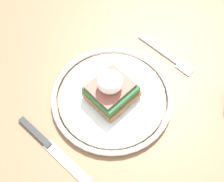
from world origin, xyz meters
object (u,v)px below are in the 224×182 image
object	(u,v)px
fork	(168,56)
knife	(48,144)
plate	(112,98)
sandwich	(111,89)

from	to	relation	value
fork	knife	size ratio (longest dim) A/B	0.78
plate	knife	bearing A→B (deg)	-5.39
plate	knife	distance (m)	0.15
fork	knife	xyz separation A→B (m)	(0.31, -0.02, 0.00)
plate	fork	world-z (taller)	plate
sandwich	knife	distance (m)	0.16
fork	knife	world-z (taller)	knife
sandwich	fork	size ratio (longest dim) A/B	0.59
fork	knife	distance (m)	0.32
sandwich	knife	world-z (taller)	sandwich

